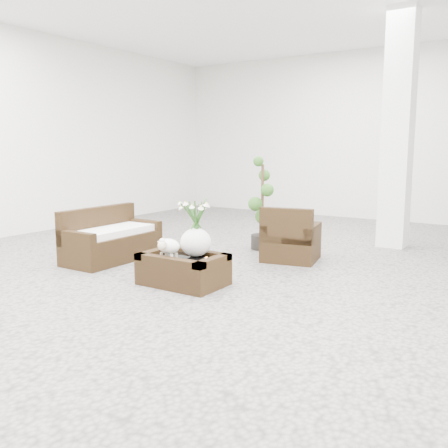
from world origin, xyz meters
The scene contains 9 objects.
ground centered at (0.00, 0.00, 0.00)m, with size 11.00×11.00×0.00m, color gray.
column centered at (1.20, 2.80, 1.75)m, with size 0.40×0.40×3.50m, color white.
coffee_table centered at (-0.17, -0.66, 0.16)m, with size 0.90×0.60×0.31m, color #34220F.
sheep_figurine centered at (-0.29, -0.76, 0.42)m, with size 0.28×0.23×0.21m, color white.
planter_narcissus centered at (-0.07, -0.56, 0.71)m, with size 0.44×0.44×0.80m, color white, non-canonical shape.
tealight centered at (0.13, -0.64, 0.33)m, with size 0.04×0.04×0.03m, color white.
armchair centered at (0.30, 1.08, 0.37)m, with size 0.69×0.66×0.74m, color #34220F.
loveseat centered at (-1.70, -0.23, 0.35)m, with size 1.32×0.63×0.70m, color #34220F.
topiary centered at (-0.37, 1.51, 0.67)m, with size 0.36×0.36×1.35m, color #285019, non-canonical shape.
Camera 1 is at (3.09, -4.84, 1.50)m, focal length 39.46 mm.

